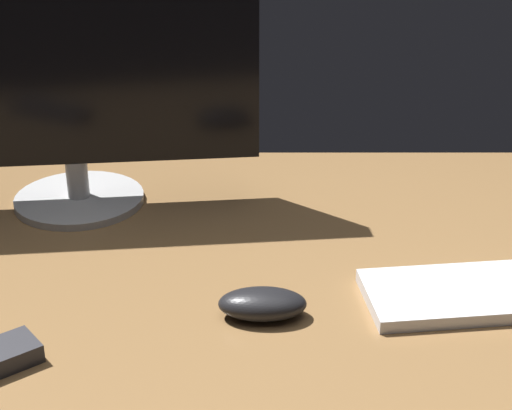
# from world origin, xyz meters

# --- Properties ---
(desk) EXTENTS (1.40, 0.84, 0.02)m
(desk) POSITION_xyz_m (0.00, 0.00, 0.01)
(desk) COLOR olive
(desk) RESTS_ON ground
(monitor) EXTENTS (0.57, 0.20, 0.37)m
(monitor) POSITION_xyz_m (-0.21, 0.21, 0.22)
(monitor) COLOR #BABABA
(monitor) RESTS_ON desk
(computer_mouse) EXTENTS (0.11, 0.06, 0.04)m
(computer_mouse) POSITION_xyz_m (0.07, -0.12, 0.04)
(computer_mouse) COLOR black
(computer_mouse) RESTS_ON desk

